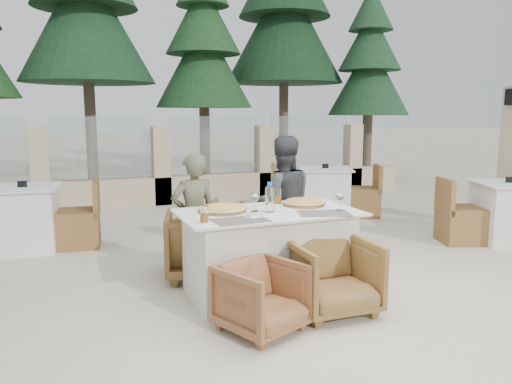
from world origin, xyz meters
name	(u,v)px	position (x,y,z in m)	size (l,w,h in m)	color
ground	(264,291)	(0.00, 0.00, 0.00)	(80.00, 80.00, 0.00)	beige
sand_patch	(111,160)	(0.00, 14.00, 0.01)	(30.00, 16.00, 0.01)	beige
perimeter_wall_far	(161,160)	(0.00, 4.80, 0.80)	(10.00, 0.34, 1.60)	beige
pine_mid_left	(86,36)	(-1.00, 7.50, 3.25)	(2.86, 2.86, 6.50)	#1A3F23
pine_centre	(204,75)	(1.50, 7.20, 2.50)	(2.20, 2.20, 5.00)	#1F4923
pine_mid_right	(284,42)	(3.80, 7.80, 3.40)	(2.99, 2.99, 6.80)	#16371E
pine_far_right	(369,87)	(5.50, 6.50, 2.25)	(1.98, 1.98, 4.50)	#1F4628
dining_table	(268,253)	(0.01, -0.07, 0.39)	(1.60, 0.90, 0.77)	silver
placemat_near_left	(240,220)	(-0.35, -0.35, 0.77)	(0.45, 0.30, 0.00)	#5C564F
placemat_near_right	(324,213)	(0.43, -0.35, 0.77)	(0.45, 0.30, 0.00)	#635C55
pizza_left	(222,209)	(-0.38, 0.06, 0.80)	(0.43, 0.43, 0.06)	orange
pizza_right	(304,203)	(0.44, 0.07, 0.80)	(0.40, 0.40, 0.05)	#CA5F1B
water_bottle	(270,197)	(0.01, -0.10, 0.90)	(0.08, 0.08, 0.27)	#BCDCF7
wine_glass_centre	(255,201)	(-0.11, -0.04, 0.86)	(0.08, 0.08, 0.18)	white
wine_glass_corner	(339,200)	(0.62, -0.28, 0.86)	(0.08, 0.08, 0.18)	white
beer_glass_left	(204,214)	(-0.64, -0.29, 0.84)	(0.07, 0.07, 0.14)	orange
beer_glass_right	(278,196)	(0.25, 0.25, 0.84)	(0.07, 0.07, 0.15)	gold
olive_dish	(253,214)	(-0.20, -0.26, 0.79)	(0.11, 0.11, 0.04)	white
armchair_far_left	(202,244)	(-0.41, 0.63, 0.34)	(0.72, 0.74, 0.67)	brown
armchair_far_right	(277,233)	(0.47, 0.75, 0.33)	(0.71, 0.73, 0.67)	brown
armchair_near_left	(262,298)	(-0.34, -0.79, 0.27)	(0.57, 0.58, 0.53)	#925A35
armchair_near_right	(332,276)	(0.34, -0.66, 0.31)	(0.66, 0.68, 0.62)	brown
diner_left	(194,217)	(-0.51, 0.57, 0.63)	(0.46, 0.30, 1.26)	#54553E
diner_right	(282,203)	(0.45, 0.58, 0.71)	(0.69, 0.53, 1.41)	#393C3E
bg_table_a	(25,219)	(-2.13, 2.36, 0.39)	(1.64, 0.82, 0.77)	white
bg_table_b	(325,192)	(2.22, 2.79, 0.39)	(1.64, 0.82, 0.77)	white
bg_table_c	(508,212)	(3.58, 0.50, 0.39)	(1.64, 0.82, 0.77)	silver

